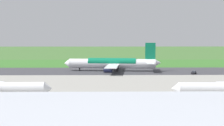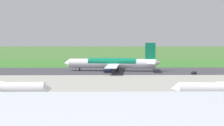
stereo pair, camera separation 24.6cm
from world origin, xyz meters
The scene contains 8 objects.
ground_plane centered at (0.00, 0.00, 0.00)m, with size 800.00×800.00×0.00m, color #3D662D.
runway_asphalt centered at (0.00, 0.00, 0.03)m, with size 600.00×36.54×0.06m, color #38383D.
apron_concrete centered at (0.00, 71.17, 0.03)m, with size 440.00×110.00×0.05m, color gray.
grass_verge_foreground centered at (0.00, -41.56, 0.02)m, with size 600.00×80.00×0.04m, color #346B27.
airliner_main centered at (9.24, 0.04, 4.35)m, with size 54.15×44.37×15.88m.
service_car_followme centered at (-32.15, 14.31, 0.84)m, with size 3.65×4.54×1.62m.
no_stopping_sign centered at (-12.14, -43.52, 1.38)m, with size 0.60×0.10×2.31m.
traffic_cone_orange centered at (-8.30, -40.61, 0.28)m, with size 0.40×0.40×0.55m, color orange.
Camera 1 is at (11.99, 169.59, 19.46)m, focal length 49.15 mm.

